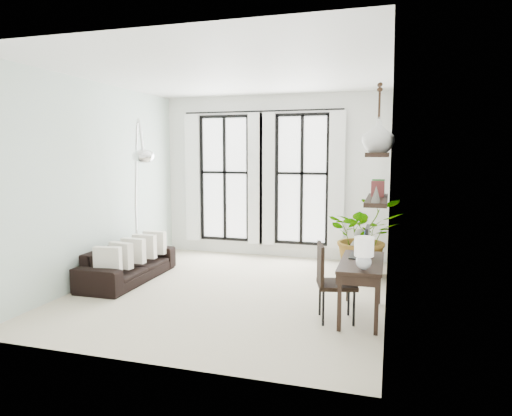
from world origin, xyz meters
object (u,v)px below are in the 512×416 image
at_px(arc_lamp, 139,162).
at_px(sofa, 128,263).
at_px(desk, 361,265).
at_px(desk_chair, 330,277).
at_px(plant, 364,236).
at_px(buddha, 360,254).

bearing_deg(arc_lamp, sofa, -114.61).
distance_m(desk, desk_chair, 0.43).
distance_m(plant, desk, 2.14).
xyz_separation_m(desk_chair, buddha, (0.21, 2.46, -0.23)).
bearing_deg(sofa, desk, -101.19).
relative_size(desk, arc_lamp, 0.47).
distance_m(desk, buddha, 2.31).
height_order(desk, arc_lamp, arc_lamp).
bearing_deg(buddha, plant, -61.85).
bearing_deg(desk_chair, sofa, 150.57).
distance_m(sofa, desk_chair, 3.51).
relative_size(sofa, arc_lamp, 0.74).
distance_m(plant, buddha, 0.39).
bearing_deg(desk, buddha, 93.92).
xyz_separation_m(arc_lamp, buddha, (3.48, 1.34, -1.60)).
relative_size(desk, desk_chair, 1.27).
bearing_deg(plant, sofa, -158.62).
bearing_deg(plant, arc_lamp, -161.35).
distance_m(desk_chair, arc_lamp, 3.72).
height_order(desk_chair, buddha, desk_chair).
xyz_separation_m(sofa, desk, (3.75, -0.70, 0.41)).
relative_size(sofa, desk, 1.58).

